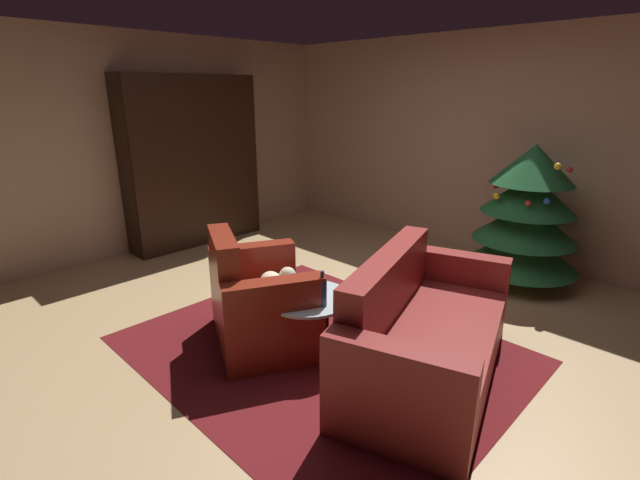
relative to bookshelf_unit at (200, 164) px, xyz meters
The scene contains 11 objects.
ground_plane 3.06m from the bookshelf_unit, 10.90° to the right, with size 7.39×7.39×0.00m, color tan.
wall_back 3.55m from the bookshelf_unit, 36.67° to the left, with size 6.28×0.06×2.53m, color tan.
wall_left 0.66m from the bookshelf_unit, 115.88° to the right, with size 0.06×5.39×2.53m, color tan.
area_rug 3.25m from the bookshelf_unit, 16.23° to the right, with size 2.76×2.22×0.01m, color #5E1417.
bookshelf_unit is the anchor object (origin of this frame).
armchair_red 2.85m from the bookshelf_unit, 23.46° to the right, with size 1.15×1.05×0.90m.
couch_red 3.79m from the bookshelf_unit, ahead, with size 1.30×1.89×0.84m.
coffee_table 3.13m from the bookshelf_unit, 17.94° to the right, with size 0.64×0.64×0.46m.
book_stack_on_table 3.13m from the bookshelf_unit, 18.97° to the right, with size 0.22×0.17×0.08m.
bottle_on_table 3.28m from the bookshelf_unit, 17.54° to the right, with size 0.06×0.06×0.26m.
decorated_tree 3.83m from the bookshelf_unit, 23.07° to the left, with size 1.09×1.09×1.40m.
Camera 1 is at (2.24, -2.48, 1.88)m, focal length 25.52 mm.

